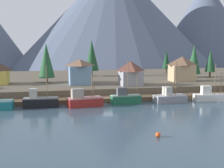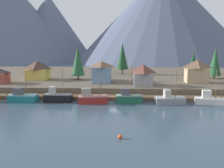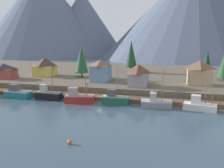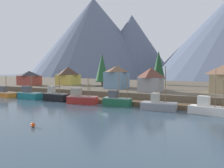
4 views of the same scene
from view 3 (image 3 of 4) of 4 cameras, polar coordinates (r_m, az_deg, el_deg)
ground_plane at (r=82.14m, az=1.47°, el=-0.70°), size 400.00×400.00×1.00m
dock at (r=64.90m, az=-1.92°, el=-3.12°), size 80.00×4.00×1.60m
shoreline_bank at (r=93.36m, az=3.04°, el=1.88°), size 400.00×56.00×2.50m
mountain_west_peak at (r=228.15m, az=-15.73°, el=15.55°), size 114.54×114.54×68.77m
mountain_central_peak at (r=225.34m, az=-6.84°, el=13.95°), size 72.66×72.66×53.15m
mountain_east_peak at (r=191.27m, az=18.49°, el=16.02°), size 129.97×129.97×67.32m
fishing_boat_teal at (r=71.21m, az=-21.02°, el=-1.99°), size 7.24×3.25×6.33m
fishing_boat_black at (r=66.85m, az=-14.53°, el=-2.40°), size 7.06×2.66×8.48m
fishing_boat_red at (r=62.49m, az=-7.71°, el=-3.10°), size 7.49×4.07×6.68m
fishing_boat_green at (r=60.68m, az=0.66°, el=-3.46°), size 6.49×2.47×9.51m
fishing_boat_grey at (r=58.75m, az=10.11°, el=-4.29°), size 7.32×3.62×9.03m
fishing_boat_white at (r=59.01m, az=19.50°, el=-4.73°), size 7.42×3.72×8.42m
house_yellow at (r=89.50m, az=-15.27°, el=3.95°), size 7.06×6.38×6.27m
house_tan at (r=74.89m, az=19.58°, el=2.58°), size 6.97×4.67×7.06m
house_blue at (r=76.55m, az=-2.62°, el=3.22°), size 5.83×6.52×6.58m
house_grey at (r=69.39m, az=6.10°, el=2.13°), size 5.54×5.73×6.16m
house_red at (r=88.63m, az=-23.71°, el=2.84°), size 7.86×4.87×4.89m
conifer_near_left at (r=94.58m, az=4.44°, el=6.98°), size 4.60×4.60×12.00m
conifer_near_right at (r=97.86m, az=21.17°, el=5.39°), size 2.86×2.86×8.60m
conifer_back_left at (r=84.53m, az=-7.07°, el=5.79°), size 4.42×4.42×10.77m
channel_buoy at (r=40.08m, az=-9.75°, el=-13.10°), size 0.70×0.70×0.70m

